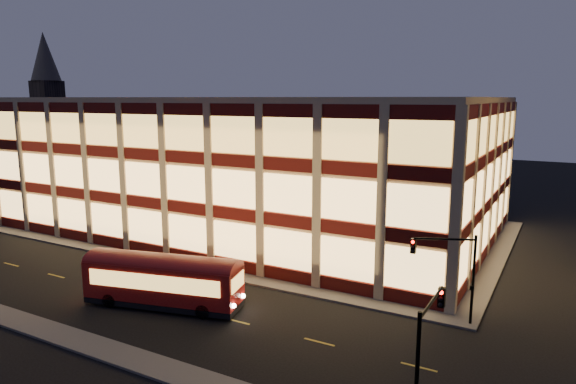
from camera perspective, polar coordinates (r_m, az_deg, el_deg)
The scene contains 10 objects.
ground at distance 45.01m, azimuth -11.93°, elevation -8.52°, with size 200.00×200.00×0.00m, color black.
sidewalk_office_south at distance 47.61m, azimuth -13.90°, elevation -7.45°, with size 54.00×2.00×0.15m, color #514F4C.
sidewalk_office_east at distance 51.27m, azimuth 22.10°, elevation -6.64°, with size 2.00×30.00×0.15m, color #514F4C.
sidewalk_near at distance 36.91m, azimuth -25.61°, elevation -13.55°, with size 100.00×2.00×0.15m, color #514F4C.
office_building at distance 58.38m, azimuth -3.49°, elevation 3.32°, with size 50.45×30.45×14.50m.
church_tower at distance 121.88m, azimuth -24.93°, elevation 6.89°, with size 5.00×5.00×18.00m, color #2D2621.
church_spire at distance 122.07m, azimuth -25.44°, elevation 13.45°, with size 6.00×6.00×10.00m, color #4C473F.
traffic_signal_far at distance 34.32m, azimuth 17.69°, elevation -7.59°, with size 3.79×1.87×6.00m.
traffic_signal_near at distance 23.78m, azimuth 15.18°, elevation -15.64°, with size 0.32×4.45×6.00m.
trolley_bus at distance 37.28m, azimuth -13.72°, elevation -9.24°, with size 11.41×5.31×3.75m.
Camera 1 is at (28.24, -31.94, 14.42)m, focal length 32.00 mm.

